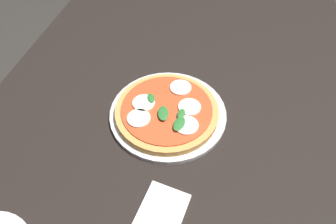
{
  "coord_description": "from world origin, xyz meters",
  "views": [
    {
      "loc": [
        -0.49,
        -0.09,
        1.29
      ],
      "look_at": [
        -0.01,
        0.01,
        0.72
      ],
      "focal_mm": 30.76,
      "sensor_mm": 36.0,
      "label": 1
    }
  ],
  "objects_px": {
    "serving_tray": "(168,113)",
    "pizza": "(167,110)",
    "napkin": "(160,216)",
    "dining_table": "(174,130)"
  },
  "relations": [
    {
      "from": "serving_tray",
      "to": "pizza",
      "type": "xyz_separation_m",
      "value": [
        -0.01,
        0.0,
        0.02
      ]
    },
    {
      "from": "napkin",
      "to": "dining_table",
      "type": "bearing_deg",
      "value": 5.17
    },
    {
      "from": "dining_table",
      "to": "pizza",
      "type": "bearing_deg",
      "value": 140.41
    },
    {
      "from": "serving_tray",
      "to": "pizza",
      "type": "relative_size",
      "value": 1.15
    },
    {
      "from": "dining_table",
      "to": "serving_tray",
      "type": "height_order",
      "value": "serving_tray"
    },
    {
      "from": "napkin",
      "to": "serving_tray",
      "type": "bearing_deg",
      "value": 8.34
    },
    {
      "from": "pizza",
      "to": "serving_tray",
      "type": "bearing_deg",
      "value": -13.22
    },
    {
      "from": "dining_table",
      "to": "napkin",
      "type": "xyz_separation_m",
      "value": [
        -0.28,
        -0.03,
        0.08
      ]
    },
    {
      "from": "serving_tray",
      "to": "pizza",
      "type": "bearing_deg",
      "value": 166.78
    },
    {
      "from": "serving_tray",
      "to": "napkin",
      "type": "relative_size",
      "value": 2.34
    }
  ]
}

